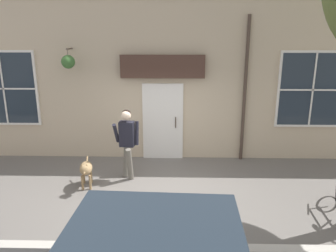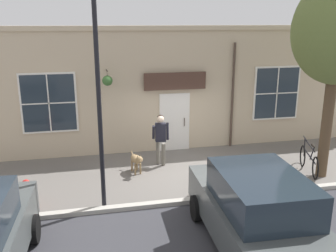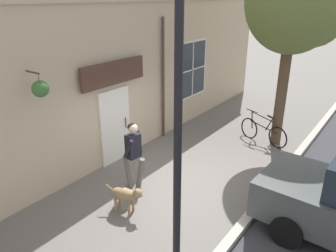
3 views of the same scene
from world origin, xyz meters
name	(u,v)px [view 1 (image 1 of 3)]	position (x,y,z in m)	size (l,w,h in m)	color
ground_plane	(156,194)	(0.00, 0.00, 0.00)	(90.00, 90.00, 0.00)	#66605B
storefront_facade	(160,78)	(-2.34, 0.00, 2.22)	(0.95, 18.00, 4.42)	#C6B293
pedestrian_walking	(127,138)	(-0.80, -0.71, 1.02)	(0.60, 0.59, 1.70)	#6B665B
dog_on_leash	(86,169)	(-0.26, -1.58, 0.45)	(0.97, 0.38, 0.68)	#997A51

